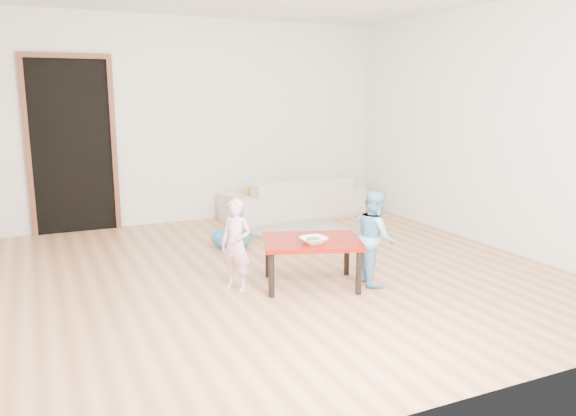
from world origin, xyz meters
TOP-DOWN VIEW (x-y plane):
  - floor at (0.00, 0.00)m, footprint 5.00×5.00m
  - back_wall at (0.00, 2.50)m, footprint 5.00×0.02m
  - right_wall at (2.50, 0.00)m, footprint 0.02×5.00m
  - doorway at (-1.60, 2.48)m, footprint 1.02×0.08m
  - sofa at (1.12, 2.05)m, footprint 1.99×0.98m
  - cushion at (0.67, 1.88)m, footprint 0.47×0.44m
  - red_table at (0.10, -0.47)m, footprint 0.99×0.86m
  - bowl at (0.05, -0.60)m, footprint 0.22×0.22m
  - broccoli at (0.05, -0.60)m, footprint 0.12×0.12m
  - child_pink at (-0.53, -0.30)m, footprint 0.32×0.34m
  - child_blue at (0.64, -0.64)m, footprint 0.42×0.48m
  - basin at (-0.12, 1.02)m, footprint 0.46×0.46m
  - blanket at (0.82, 1.14)m, footprint 1.29×1.17m

SIDE VIEW (x-z plane):
  - floor at x=0.00m, z-range -0.01..0.01m
  - blanket at x=0.82m, z-range 0.00..0.05m
  - basin at x=-0.12m, z-range 0.00..0.14m
  - red_table at x=0.10m, z-range 0.00..0.41m
  - sofa at x=1.12m, z-range 0.00..0.56m
  - child_pink at x=-0.53m, z-range 0.00..0.79m
  - child_blue at x=0.64m, z-range 0.00..0.84m
  - cushion at x=0.67m, z-range 0.37..0.47m
  - bowl at x=0.05m, z-range 0.41..0.47m
  - broccoli at x=0.05m, z-range 0.41..0.47m
  - doorway at x=-1.60m, z-range -0.03..2.08m
  - back_wall at x=0.00m, z-range 0.00..2.60m
  - right_wall at x=2.50m, z-range 0.00..2.60m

